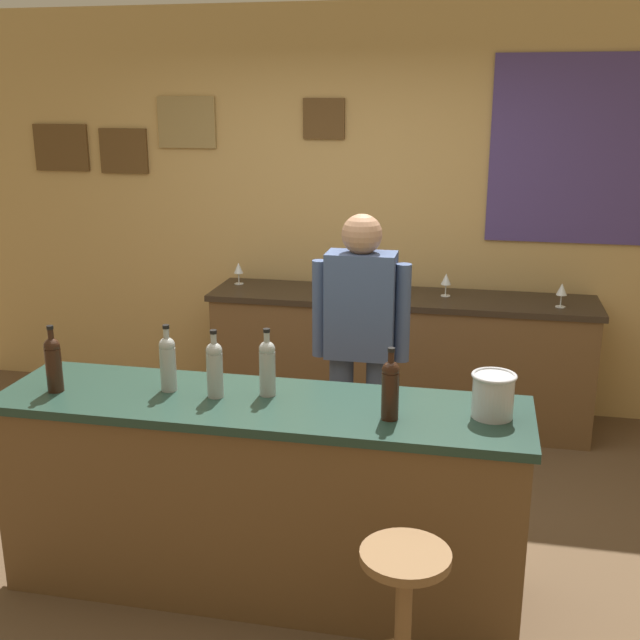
% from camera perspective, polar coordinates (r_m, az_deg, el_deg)
% --- Properties ---
extents(ground_plane, '(10.00, 10.00, 0.00)m').
position_cam_1_polar(ground_plane, '(4.18, -2.60, -15.64)').
color(ground_plane, brown).
extents(back_wall, '(6.00, 0.09, 2.80)m').
position_cam_1_polar(back_wall, '(5.59, 2.59, 8.08)').
color(back_wall, tan).
rests_on(back_wall, ground_plane).
extents(bar_counter, '(2.34, 0.60, 0.92)m').
position_cam_1_polar(bar_counter, '(3.61, -4.30, -12.66)').
color(bar_counter, brown).
rests_on(bar_counter, ground_plane).
extents(side_counter, '(2.59, 0.56, 0.90)m').
position_cam_1_polar(side_counter, '(5.40, 5.81, -2.83)').
color(side_counter, brown).
rests_on(side_counter, ground_plane).
extents(bartender, '(0.52, 0.21, 1.62)m').
position_cam_1_polar(bartender, '(4.14, 2.96, -1.65)').
color(bartender, '#384766').
rests_on(bartender, ground_plane).
extents(bar_stool, '(0.32, 0.32, 0.68)m').
position_cam_1_polar(bar_stool, '(2.95, 6.14, -20.11)').
color(bar_stool, brown).
rests_on(bar_stool, ground_plane).
extents(wine_bottle_a, '(0.07, 0.07, 0.31)m').
position_cam_1_polar(wine_bottle_a, '(3.66, -18.91, -2.94)').
color(wine_bottle_a, black).
rests_on(wine_bottle_a, bar_counter).
extents(wine_bottle_b, '(0.07, 0.07, 0.31)m').
position_cam_1_polar(wine_bottle_b, '(3.54, -11.07, -3.00)').
color(wine_bottle_b, '#999E99').
rests_on(wine_bottle_b, bar_counter).
extents(wine_bottle_c, '(0.07, 0.07, 0.31)m').
position_cam_1_polar(wine_bottle_c, '(3.43, -7.71, -3.45)').
color(wine_bottle_c, '#999E99').
rests_on(wine_bottle_c, bar_counter).
extents(wine_bottle_d, '(0.07, 0.07, 0.31)m').
position_cam_1_polar(wine_bottle_d, '(3.43, -3.87, -3.36)').
color(wine_bottle_d, '#999E99').
rests_on(wine_bottle_d, bar_counter).
extents(wine_bottle_e, '(0.07, 0.07, 0.31)m').
position_cam_1_polar(wine_bottle_e, '(3.18, 5.16, -4.94)').
color(wine_bottle_e, black).
rests_on(wine_bottle_e, bar_counter).
extents(ice_bucket, '(0.19, 0.19, 0.19)m').
position_cam_1_polar(ice_bucket, '(3.28, 12.54, -5.32)').
color(ice_bucket, '#B7BABF').
rests_on(ice_bucket, bar_counter).
extents(wine_glass_a, '(0.07, 0.07, 0.16)m').
position_cam_1_polar(wine_glass_a, '(5.57, -5.98, 3.74)').
color(wine_glass_a, silver).
rests_on(wine_glass_a, side_counter).
extents(wine_glass_b, '(0.07, 0.07, 0.16)m').
position_cam_1_polar(wine_glass_b, '(5.27, 9.20, 2.91)').
color(wine_glass_b, silver).
rests_on(wine_glass_b, side_counter).
extents(wine_glass_c, '(0.07, 0.07, 0.16)m').
position_cam_1_polar(wine_glass_c, '(5.16, 17.26, 2.09)').
color(wine_glass_c, silver).
rests_on(wine_glass_c, side_counter).
extents(coffee_mug, '(0.12, 0.08, 0.09)m').
position_cam_1_polar(coffee_mug, '(5.32, 3.96, 2.50)').
color(coffee_mug, silver).
rests_on(coffee_mug, side_counter).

